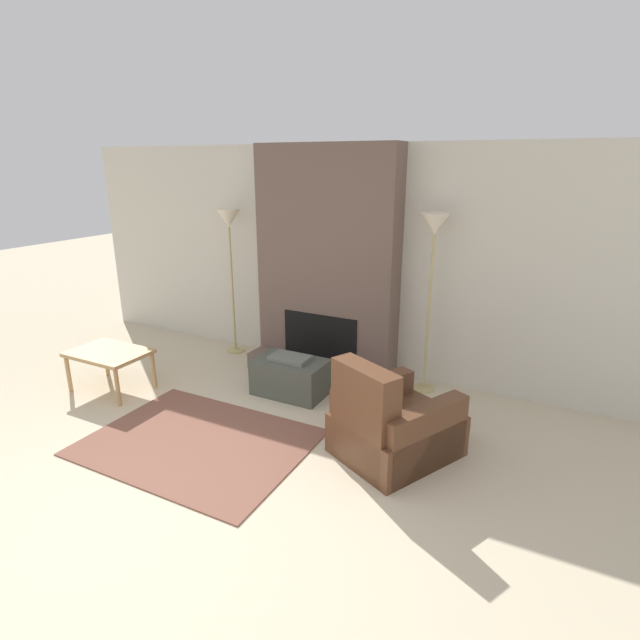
# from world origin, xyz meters

# --- Properties ---
(ground_plane) EXTENTS (24.00, 24.00, 0.00)m
(ground_plane) POSITION_xyz_m (0.00, 0.00, 0.00)
(ground_plane) COLOR beige
(wall_back) EXTENTS (7.34, 0.06, 2.60)m
(wall_back) POSITION_xyz_m (0.00, 3.26, 1.30)
(wall_back) COLOR beige
(wall_back) RESTS_ON ground_plane
(fireplace) EXTENTS (1.67, 0.65, 2.60)m
(fireplace) POSITION_xyz_m (0.00, 3.04, 1.22)
(fireplace) COLOR brown
(fireplace) RESTS_ON ground_plane
(ottoman) EXTENTS (0.76, 0.47, 0.44)m
(ottoman) POSITION_xyz_m (-0.02, 2.24, 0.20)
(ottoman) COLOR #474C42
(ottoman) RESTS_ON ground_plane
(armchair) EXTENTS (1.12, 1.20, 0.90)m
(armchair) POSITION_xyz_m (1.34, 1.58, 0.27)
(armchair) COLOR brown
(armchair) RESTS_ON ground_plane
(side_table) EXTENTS (0.83, 0.57, 0.45)m
(side_table) POSITION_xyz_m (-1.82, 1.43, 0.40)
(side_table) COLOR tan
(side_table) RESTS_ON ground_plane
(floor_lamp_left) EXTENTS (0.29, 0.29, 1.85)m
(floor_lamp_left) POSITION_xyz_m (-1.32, 3.00, 1.59)
(floor_lamp_left) COLOR tan
(floor_lamp_left) RESTS_ON ground_plane
(floor_lamp_right) EXTENTS (0.29, 0.29, 1.92)m
(floor_lamp_right) POSITION_xyz_m (1.23, 3.00, 1.65)
(floor_lamp_right) COLOR tan
(floor_lamp_right) RESTS_ON ground_plane
(area_rug) EXTENTS (1.93, 1.45, 0.01)m
(area_rug) POSITION_xyz_m (-0.26, 0.99, 0.01)
(area_rug) COLOR brown
(area_rug) RESTS_ON ground_plane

